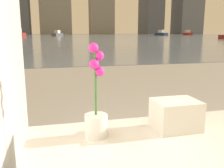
# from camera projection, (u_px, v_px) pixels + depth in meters

# --- Properties ---
(potted_orchid) EXTENTS (0.11, 0.11, 0.47)m
(potted_orchid) POSITION_uv_depth(u_px,v_px,m) (96.00, 111.00, 1.23)
(potted_orchid) COLOR silver
(potted_orchid) RESTS_ON bathtub
(towel_stack) EXTENTS (0.24, 0.19, 0.16)m
(towel_stack) POSITION_uv_depth(u_px,v_px,m) (176.00, 115.00, 1.35)
(towel_stack) COLOR silver
(towel_stack) RESTS_ON bathtub
(harbor_water) EXTENTS (180.00, 110.00, 0.01)m
(harbor_water) POSITION_uv_depth(u_px,v_px,m) (53.00, 36.00, 59.64)
(harbor_water) COLOR slate
(harbor_water) RESTS_ON ground_plane
(harbor_boat_1) EXTENTS (3.26, 5.19, 1.84)m
(harbor_boat_1) POSITION_uv_depth(u_px,v_px,m) (17.00, 34.00, 51.63)
(harbor_boat_1) COLOR maroon
(harbor_boat_1) RESTS_ON harbor_water
(harbor_boat_2) EXTENTS (2.56, 4.68, 1.67)m
(harbor_boat_2) POSITION_uv_depth(u_px,v_px,m) (161.00, 33.00, 74.09)
(harbor_boat_2) COLOR navy
(harbor_boat_2) RESTS_ON harbor_water
(harbor_boat_3) EXTENTS (3.13, 4.12, 1.49)m
(harbor_boat_3) POSITION_uv_depth(u_px,v_px,m) (57.00, 34.00, 64.00)
(harbor_boat_3) COLOR #4C4C51
(harbor_boat_3) RESTS_ON harbor_water
(harbor_boat_4) EXTENTS (2.09, 4.76, 1.73)m
(harbor_boat_4) POSITION_uv_depth(u_px,v_px,m) (187.00, 33.00, 83.15)
(harbor_boat_4) COLOR maroon
(harbor_boat_4) RESTS_ON harbor_water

